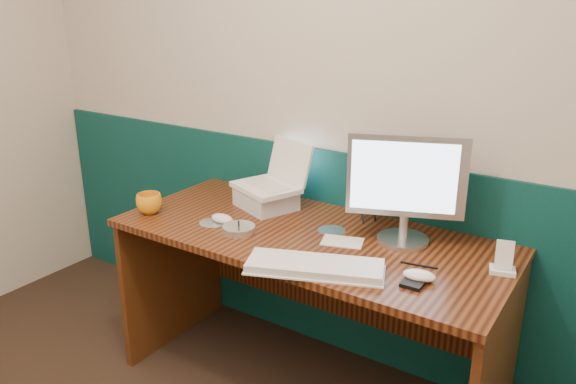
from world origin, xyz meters
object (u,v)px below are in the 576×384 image
Objects in this scene: keyboard at (315,267)px; desk at (307,314)px; monitor at (406,188)px; laptop at (265,165)px; camcorder at (368,197)px; mug at (149,203)px.

desk is at bearing 103.74° from keyboard.
monitor is (0.35, 0.13, 0.60)m from desk.
laptop is at bearing 118.99° from keyboard.
monitor reaches higher than desk.
laptop is 0.64× the size of monitor.
camcorder reaches higher than keyboard.
desk is at bearing 178.78° from monitor.
monitor is 0.27m from camcorder.
camcorder reaches higher than mug.
monitor is (0.67, -0.02, 0.02)m from laptop.
monitor reaches higher than keyboard.
mug is 0.96m from camcorder.
monitor reaches higher than camcorder.
camcorder is (-0.21, 0.12, -0.11)m from monitor.
monitor reaches higher than mug.
mug is (-0.71, -0.19, 0.42)m from desk.
desk is 3.63× the size of monitor.
keyboard is at bearing -17.94° from laptop.
keyboard is at bearing -54.67° from desk.
laptop reaches higher than keyboard.
desk is 14.23× the size of mug.
laptop is (-0.32, 0.15, 0.58)m from desk.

